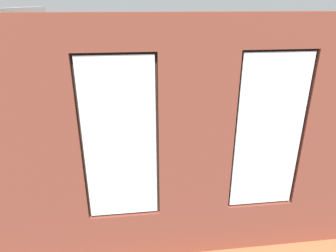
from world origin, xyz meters
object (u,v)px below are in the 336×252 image
object	(u,v)px
candle_jar	(159,135)
tv_flatscreen	(41,133)
remote_silver	(150,136)
coffee_table	(159,139)
potted_plant_near_tv	(60,158)
potted_plant_by_left_couch	(236,125)
media_console	(46,160)
couch_left	(273,149)
potted_plant_mid_room_small	(191,131)
potted_plant_beside_window_right	(60,197)
cup_ceramic	(165,138)
papasan_chair	(165,110)
couch_by_window	(148,205)
table_plant_small	(139,137)

from	to	relation	value
candle_jar	tv_flatscreen	xyz separation A→B (m)	(2.41, 0.50, 0.41)
remote_silver	candle_jar	bearing A→B (deg)	-98.79
coffee_table	potted_plant_near_tv	xyz separation A→B (m)	(1.86, 1.49, 0.43)
potted_plant_near_tv	potted_plant_by_left_couch	distance (m)	4.45
candle_jar	media_console	bearing A→B (deg)	11.75
couch_left	potted_plant_by_left_couch	world-z (taller)	couch_left
candle_jar	remote_silver	world-z (taller)	candle_jar
potted_plant_near_tv	potted_plant_mid_room_small	world-z (taller)	potted_plant_near_tv
couch_left	potted_plant_beside_window_right	xyz separation A→B (m)	(4.13, 1.72, 0.34)
cup_ceramic	papasan_chair	xyz separation A→B (m)	(-0.23, -2.02, -0.04)
cup_ceramic	couch_by_window	bearing A→B (deg)	76.86
couch_by_window	potted_plant_by_left_couch	bearing A→B (deg)	-129.84
media_console	potted_plant_beside_window_right	distance (m)	2.09
remote_silver	tv_flatscreen	xyz separation A→B (m)	(2.22, 0.61, 0.45)
candle_jar	potted_plant_beside_window_right	distance (m)	2.96
table_plant_small	potted_plant_mid_room_small	bearing A→B (deg)	-153.61
coffee_table	potted_plant_near_tv	distance (m)	2.42
papasan_chair	table_plant_small	bearing A→B (deg)	68.02
potted_plant_beside_window_right	potted_plant_by_left_couch	xyz separation A→B (m)	(-3.73, -3.03, -0.27)
remote_silver	tv_flatscreen	distance (m)	2.34
candle_jar	papasan_chair	size ratio (longest dim) A/B	0.10
couch_left	potted_plant_mid_room_small	size ratio (longest dim) A/B	3.51
potted_plant_near_tv	potted_plant_mid_room_small	xyz separation A→B (m)	(-2.73, -2.02, -0.49)
couch_left	papasan_chair	bearing A→B (deg)	-138.41
candle_jar	papasan_chair	world-z (taller)	papasan_chair
couch_left	candle_jar	world-z (taller)	couch_left
couch_by_window	media_console	distance (m)	2.72
potted_plant_beside_window_right	potted_plant_by_left_couch	distance (m)	4.81
media_console	papasan_chair	distance (m)	3.65
candle_jar	remote_silver	distance (m)	0.23
tv_flatscreen	potted_plant_beside_window_right	size ratio (longest dim) A/B	0.90
potted_plant_by_left_couch	potted_plant_mid_room_small	distance (m)	1.19
potted_plant_near_tv	coffee_table	bearing A→B (deg)	-141.41
potted_plant_mid_room_small	tv_flatscreen	bearing A→B (deg)	17.45
coffee_table	potted_plant_beside_window_right	size ratio (longest dim) A/B	1.51
candle_jar	potted_plant_beside_window_right	bearing A→B (deg)	55.16
couch_left	potted_plant_near_tv	size ratio (longest dim) A/B	1.32
couch_left	media_console	size ratio (longest dim) A/B	1.61
remote_silver	media_console	world-z (taller)	media_console
tv_flatscreen	potted_plant_mid_room_small	world-z (taller)	tv_flatscreen
cup_ceramic	potted_plant_by_left_couch	world-z (taller)	potted_plant_by_left_couch
potted_plant_beside_window_right	potted_plant_mid_room_small	world-z (taller)	potted_plant_beside_window_right
tv_flatscreen	potted_plant_beside_window_right	world-z (taller)	tv_flatscreen
papasan_chair	potted_plant_near_tv	distance (m)	4.05
media_console	potted_plant_beside_window_right	size ratio (longest dim) A/B	1.06
couch_left	papasan_chair	world-z (taller)	couch_left
potted_plant_mid_room_small	potted_plant_near_tv	bearing A→B (deg)	36.51
couch_by_window	cup_ceramic	world-z (taller)	couch_by_window
potted_plant_by_left_couch	papasan_chair	bearing A→B (deg)	-37.21
table_plant_small	papasan_chair	distance (m)	2.18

